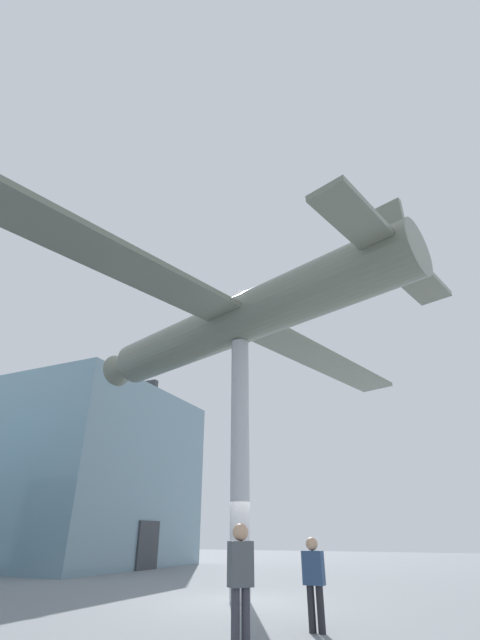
{
  "coord_description": "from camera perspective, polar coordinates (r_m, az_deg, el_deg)",
  "views": [
    {
      "loc": [
        -12.51,
        -5.55,
        1.64
      ],
      "look_at": [
        0.0,
        0.0,
        8.52
      ],
      "focal_mm": 24.0,
      "sensor_mm": 36.0,
      "label": 1
    }
  ],
  "objects": [
    {
      "name": "support_pylon_central",
      "position": [
        13.86,
        0.0,
        -17.61
      ],
      "size": [
        0.58,
        0.58,
        7.66
      ],
      "color": "#B7B7BC",
      "rests_on": "ground_plane"
    },
    {
      "name": "suspended_airplane",
      "position": [
        15.48,
        -0.7,
        -0.26
      ],
      "size": [
        20.77,
        14.8,
        2.66
      ],
      "rotation": [
        0.0,
        0.0,
        -0.32
      ],
      "color": "slate",
      "rests_on": "support_pylon_central"
    },
    {
      "name": "visitor_second",
      "position": [
        8.21,
        0.07,
        -30.76
      ],
      "size": [
        0.44,
        0.43,
        1.81
      ],
      "rotation": [
        0.0,
        0.0,
        5.53
      ],
      "color": "#383842",
      "rests_on": "ground_plane"
    },
    {
      "name": "ground_plane",
      "position": [
        13.78,
        0.0,
        -33.52
      ],
      "size": [
        80.0,
        80.0,
        0.0
      ],
      "primitive_type": "plane",
      "color": "gray"
    },
    {
      "name": "visitor_person",
      "position": [
        9.8,
        9.82,
        -30.66
      ],
      "size": [
        0.24,
        0.41,
        1.59
      ],
      "rotation": [
        0.0,
        0.0,
        4.66
      ],
      "color": "#232328",
      "rests_on": "ground_plane"
    },
    {
      "name": "glass_pavilion_right",
      "position": [
        30.34,
        -22.27,
        -18.77
      ],
      "size": [
        11.57,
        13.18,
        10.3
      ],
      "color": "#7593A3",
      "rests_on": "ground_plane"
    }
  ]
}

